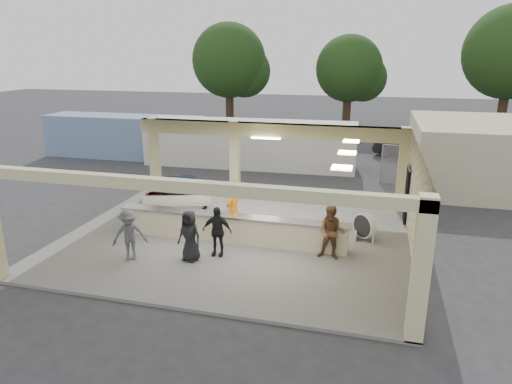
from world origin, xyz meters
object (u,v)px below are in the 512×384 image
(drum_fan, at_px, (365,226))
(container_blue, at_px, (124,136))
(passenger_d, at_px, (190,236))
(passenger_b, at_px, (217,231))
(car_white_a, at_px, (456,156))
(car_dark, at_px, (413,145))
(baggage_counter, at_px, (231,228))
(baggage_handler, at_px, (233,209))
(container_white, at_px, (249,144))
(luggage_cart, at_px, (177,193))
(passenger_a, at_px, (331,232))
(passenger_c, at_px, (130,235))

(drum_fan, xyz_separation_m, container_blue, (-15.47, 10.48, 0.69))
(passenger_d, relative_size, container_blue, 0.16)
(passenger_b, relative_size, container_blue, 0.16)
(car_white_a, relative_size, car_dark, 1.00)
(drum_fan, bearing_deg, car_dark, 124.01)
(car_dark, bearing_deg, passenger_b, 169.05)
(car_dark, relative_size, container_blue, 0.47)
(passenger_d, bearing_deg, passenger_b, 52.58)
(baggage_counter, xyz_separation_m, car_dark, (6.96, 16.26, 0.20))
(drum_fan, bearing_deg, baggage_counter, -120.15)
(drum_fan, distance_m, passenger_d, 6.13)
(baggage_handler, bearing_deg, container_white, -150.09)
(passenger_b, height_order, car_white_a, passenger_b)
(baggage_handler, bearing_deg, baggage_counter, 30.05)
(car_dark, distance_m, container_white, 10.70)
(car_dark, bearing_deg, luggage_cart, 155.55)
(passenger_d, distance_m, container_white, 13.21)
(passenger_a, relative_size, car_dark, 0.37)
(car_dark, bearing_deg, car_white_a, -124.05)
(baggage_handler, distance_m, passenger_a, 3.89)
(luggage_cart, bearing_deg, container_white, 69.00)
(car_dark, relative_size, container_white, 0.38)
(luggage_cart, distance_m, container_blue, 12.41)
(car_dark, bearing_deg, passenger_d, 167.78)
(baggage_handler, xyz_separation_m, passenger_c, (-2.47, -3.01, -0.07))
(luggage_cart, relative_size, car_dark, 0.63)
(drum_fan, distance_m, baggage_handler, 4.71)
(passenger_b, bearing_deg, baggage_handler, 89.17)
(passenger_a, xyz_separation_m, car_white_a, (5.75, 14.48, -0.31))
(drum_fan, bearing_deg, container_blue, -170.70)
(baggage_handler, height_order, container_blue, container_blue)
(passenger_c, distance_m, container_white, 13.56)
(passenger_a, xyz_separation_m, passenger_d, (-4.29, -1.25, -0.07))
(passenger_a, bearing_deg, passenger_b, -166.49)
(car_white_a, distance_m, car_dark, 3.22)
(passenger_d, height_order, car_dark, passenger_d)
(luggage_cart, relative_size, baggage_handler, 1.66)
(luggage_cart, distance_m, car_white_a, 16.96)
(baggage_counter, bearing_deg, passenger_a, -8.16)
(drum_fan, distance_m, passenger_c, 7.97)
(passenger_c, height_order, container_blue, container_blue)
(car_dark, height_order, container_white, container_white)
(luggage_cart, bearing_deg, baggage_handler, -45.10)
(car_white_a, xyz_separation_m, car_dark, (-2.27, 2.28, 0.11))
(luggage_cart, relative_size, container_white, 0.24)
(baggage_counter, xyz_separation_m, luggage_cart, (-3.03, 2.27, 0.37))
(passenger_c, bearing_deg, car_white_a, 22.15)
(passenger_a, height_order, passenger_d, passenger_a)
(drum_fan, distance_m, passenger_a, 2.11)
(baggage_counter, relative_size, passenger_b, 4.96)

